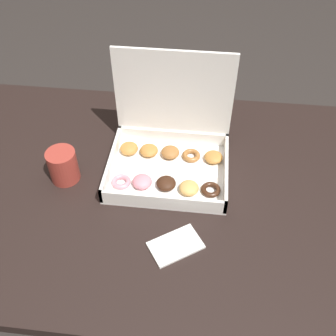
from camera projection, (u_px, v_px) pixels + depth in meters
ground_plane at (159, 309)px, 1.50m from camera, size 8.00×8.00×0.00m
dining_table at (155, 210)px, 1.07m from camera, size 1.14×0.78×0.71m
donut_box at (169, 146)px, 1.01m from camera, size 0.30×0.25×0.28m
coffee_mug at (63, 165)px, 0.98m from camera, size 0.07×0.07×0.09m
paper_napkin at (176, 245)px, 0.87m from camera, size 0.13×0.12×0.01m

